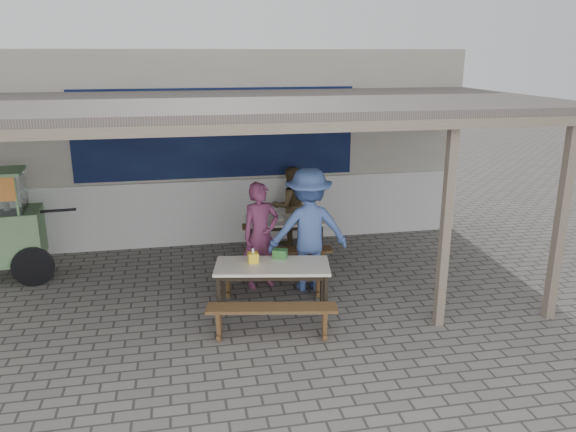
{
  "coord_description": "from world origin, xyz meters",
  "views": [
    {
      "loc": [
        -0.9,
        -7.1,
        3.44
      ],
      "look_at": [
        0.69,
        0.9,
        1.06
      ],
      "focal_mm": 35.0,
      "sensor_mm": 36.0,
      "label": 1
    }
  ],
  "objects_px": {
    "patron_street_side": "(261,235)",
    "tissue_box": "(253,258)",
    "condiment_bowl": "(279,218)",
    "table_left": "(284,224)",
    "donation_box": "(280,254)",
    "table_right": "(272,270)",
    "bench_right_street": "(272,315)",
    "bench_left_wall": "(281,231)",
    "bench_right_wall": "(273,275)",
    "condiment_jar": "(299,215)",
    "patron_wall_side": "(290,206)",
    "bench_left_street": "(288,256)",
    "patron_right_table": "(309,230)"
  },
  "relations": [
    {
      "from": "bench_left_street",
      "to": "donation_box",
      "type": "bearing_deg",
      "value": -101.4
    },
    {
      "from": "bench_left_street",
      "to": "bench_right_wall",
      "type": "height_order",
      "value": "same"
    },
    {
      "from": "bench_right_street",
      "to": "bench_right_wall",
      "type": "height_order",
      "value": "same"
    },
    {
      "from": "bench_left_wall",
      "to": "bench_right_wall",
      "type": "xyz_separation_m",
      "value": [
        -0.5,
        -2.06,
        0.01
      ]
    },
    {
      "from": "table_left",
      "to": "patron_right_table",
      "type": "bearing_deg",
      "value": -77.8
    },
    {
      "from": "bench_right_wall",
      "to": "condiment_jar",
      "type": "bearing_deg",
      "value": 74.5
    },
    {
      "from": "bench_right_wall",
      "to": "tissue_box",
      "type": "height_order",
      "value": "tissue_box"
    },
    {
      "from": "bench_left_street",
      "to": "patron_right_table",
      "type": "height_order",
      "value": "patron_right_table"
    },
    {
      "from": "bench_right_street",
      "to": "condiment_jar",
      "type": "distance_m",
      "value": 2.9
    },
    {
      "from": "donation_box",
      "to": "condiment_bowl",
      "type": "xyz_separation_m",
      "value": [
        0.31,
        1.8,
        -0.04
      ]
    },
    {
      "from": "bench_right_street",
      "to": "patron_right_table",
      "type": "distance_m",
      "value": 1.79
    },
    {
      "from": "patron_right_table",
      "to": "donation_box",
      "type": "relative_size",
      "value": 9.84
    },
    {
      "from": "bench_left_wall",
      "to": "bench_right_street",
      "type": "xyz_separation_m",
      "value": [
        -0.73,
        -3.32,
        0.01
      ]
    },
    {
      "from": "bench_right_street",
      "to": "condiment_jar",
      "type": "relative_size",
      "value": 16.92
    },
    {
      "from": "bench_left_wall",
      "to": "table_right",
      "type": "height_order",
      "value": "table_right"
    },
    {
      "from": "patron_wall_side",
      "to": "condiment_bowl",
      "type": "bearing_deg",
      "value": 56.68
    },
    {
      "from": "patron_street_side",
      "to": "tissue_box",
      "type": "height_order",
      "value": "patron_street_side"
    },
    {
      "from": "tissue_box",
      "to": "condiment_jar",
      "type": "xyz_separation_m",
      "value": [
        1.05,
        1.93,
        -0.02
      ]
    },
    {
      "from": "patron_street_side",
      "to": "patron_right_table",
      "type": "relative_size",
      "value": 0.87
    },
    {
      "from": "bench_left_street",
      "to": "patron_right_table",
      "type": "xyz_separation_m",
      "value": [
        0.2,
        -0.51,
        0.59
      ]
    },
    {
      "from": "table_right",
      "to": "bench_right_street",
      "type": "relative_size",
      "value": 0.98
    },
    {
      "from": "bench_right_wall",
      "to": "patron_wall_side",
      "type": "bearing_deg",
      "value": 83.06
    },
    {
      "from": "bench_left_wall",
      "to": "donation_box",
      "type": "height_order",
      "value": "donation_box"
    },
    {
      "from": "patron_wall_side",
      "to": "bench_left_street",
      "type": "bearing_deg",
      "value": 66.91
    },
    {
      "from": "condiment_bowl",
      "to": "table_left",
      "type": "bearing_deg",
      "value": 7.16
    },
    {
      "from": "table_left",
      "to": "patron_street_side",
      "type": "height_order",
      "value": "patron_street_side"
    },
    {
      "from": "patron_right_table",
      "to": "donation_box",
      "type": "height_order",
      "value": "patron_right_table"
    },
    {
      "from": "bench_left_wall",
      "to": "patron_wall_side",
      "type": "xyz_separation_m",
      "value": [
        0.22,
        0.24,
        0.4
      ]
    },
    {
      "from": "patron_wall_side",
      "to": "donation_box",
      "type": "xyz_separation_m",
      "value": [
        -0.69,
        -2.71,
        0.08
      ]
    },
    {
      "from": "table_left",
      "to": "donation_box",
      "type": "xyz_separation_m",
      "value": [
        -0.41,
        -1.81,
        0.14
      ]
    },
    {
      "from": "patron_street_side",
      "to": "bench_right_street",
      "type": "bearing_deg",
      "value": -110.89
    },
    {
      "from": "condiment_jar",
      "to": "condiment_bowl",
      "type": "bearing_deg",
      "value": -171.36
    },
    {
      "from": "condiment_bowl",
      "to": "condiment_jar",
      "type": "bearing_deg",
      "value": 8.64
    },
    {
      "from": "patron_right_table",
      "to": "condiment_jar",
      "type": "bearing_deg",
      "value": -95.09
    },
    {
      "from": "bench_right_wall",
      "to": "condiment_bowl",
      "type": "bearing_deg",
      "value": 86.73
    },
    {
      "from": "bench_right_street",
      "to": "patron_right_table",
      "type": "bearing_deg",
      "value": 71.93
    },
    {
      "from": "bench_left_street",
      "to": "donation_box",
      "type": "relative_size",
      "value": 7.49
    },
    {
      "from": "bench_right_wall",
      "to": "patron_street_side",
      "type": "relative_size",
      "value": 1.01
    },
    {
      "from": "table_left",
      "to": "donation_box",
      "type": "relative_size",
      "value": 7.16
    },
    {
      "from": "bench_left_wall",
      "to": "donation_box",
      "type": "bearing_deg",
      "value": -95.43
    },
    {
      "from": "bench_left_wall",
      "to": "tissue_box",
      "type": "height_order",
      "value": "tissue_box"
    },
    {
      "from": "patron_wall_side",
      "to": "donation_box",
      "type": "relative_size",
      "value": 7.77
    },
    {
      "from": "table_right",
      "to": "patron_street_side",
      "type": "height_order",
      "value": "patron_street_side"
    },
    {
      "from": "bench_left_street",
      "to": "condiment_jar",
      "type": "height_order",
      "value": "condiment_jar"
    },
    {
      "from": "bench_right_street",
      "to": "condiment_bowl",
      "type": "relative_size",
      "value": 8.39
    },
    {
      "from": "table_right",
      "to": "donation_box",
      "type": "bearing_deg",
      "value": 67.01
    },
    {
      "from": "bench_right_wall",
      "to": "condiment_jar",
      "type": "relative_size",
      "value": 16.92
    },
    {
      "from": "condiment_bowl",
      "to": "patron_right_table",
      "type": "bearing_deg",
      "value": -78.35
    },
    {
      "from": "bench_right_wall",
      "to": "patron_wall_side",
      "type": "relative_size",
      "value": 1.11
    },
    {
      "from": "table_right",
      "to": "bench_right_street",
      "type": "xyz_separation_m",
      "value": [
        -0.12,
        -0.63,
        -0.33
      ]
    }
  ]
}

